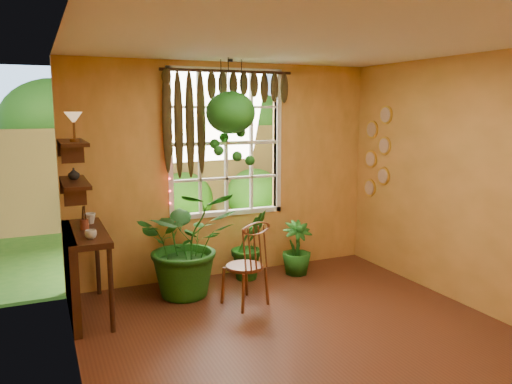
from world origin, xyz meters
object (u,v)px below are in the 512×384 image
hanging_basket (231,120)px  potted_plant_mid (250,245)px  potted_plant_left (188,243)px  windsor_chair (247,277)px  counter_ledge (76,264)px

hanging_basket → potted_plant_mid: bearing=13.2°
potted_plant_left → potted_plant_mid: (0.87, 0.24, -0.18)m
windsor_chair → hanging_basket: size_ratio=0.86×
windsor_chair → hanging_basket: bearing=63.4°
potted_plant_mid → hanging_basket: 1.58m
hanging_basket → windsor_chair: bearing=-98.5°
hanging_basket → counter_ledge: bearing=-171.3°
potted_plant_left → potted_plant_mid: 0.93m
counter_ledge → potted_plant_mid: 2.12m
potted_plant_left → hanging_basket: size_ratio=0.99×
windsor_chair → potted_plant_left: (-0.50, 0.54, 0.31)m
counter_ledge → windsor_chair: 1.79m
counter_ledge → windsor_chair: windsor_chair is taller
windsor_chair → potted_plant_mid: (0.37, 0.79, 0.12)m
potted_plant_mid → hanging_basket: hanging_basket is taller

